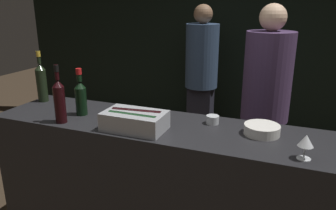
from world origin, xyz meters
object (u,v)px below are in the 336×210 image
Objects in this scene: red_wine_bottle_black_foil at (59,100)px; red_wine_bottle_burgundy at (81,96)px; champagne_bottle at (41,81)px; candle_votive at (213,120)px; person_in_hoodie at (201,73)px; person_blond_tee at (265,100)px; bowl_white at (262,129)px; ice_bin_with_bottles at (135,120)px; wine_glass at (306,142)px.

red_wine_bottle_black_foil is 0.17m from red_wine_bottle_burgundy.
candle_votive is at bearing 0.18° from champagne_bottle.
candle_votive is 0.21× the size of champagne_bottle.
person_in_hoodie is 1.20m from person_blond_tee.
red_wine_bottle_burgundy is 0.18× the size of person_blond_tee.
champagne_bottle is (-1.60, 0.06, 0.12)m from bowl_white.
red_wine_bottle_burgundy reaches higher than ice_bin_with_bottles.
champagne_bottle is at bearing -2.51° from person_in_hoodie.
bowl_white is at bearing 132.95° from wine_glass.
red_wine_bottle_burgundy is 1.93m from person_in_hoodie.
person_in_hoodie reaches higher than candle_votive.
person_in_hoodie is (-0.18, 2.01, -0.13)m from ice_bin_with_bottles.
bowl_white is 1.15m from red_wine_bottle_burgundy.
ice_bin_with_bottles is 1.16× the size of red_wine_bottle_burgundy.
ice_bin_with_bottles is 0.21× the size of person_blond_tee.
red_wine_bottle_burgundy is (-1.14, -0.09, 0.10)m from bowl_white.
wine_glass is 2.33m from person_in_hoodie.
red_wine_bottle_black_foil is 2.11m from person_in_hoodie.
champagne_bottle is 0.22× the size of person_in_hoodie.
bowl_white is 2.02m from person_in_hoodie.
wine_glass is (0.92, -0.04, 0.03)m from ice_bin_with_bottles.
ice_bin_with_bottles reaches higher than bowl_white.
candle_votive is at bearing 38.05° from person_in_hoodie.
bowl_white is 1.61× the size of wine_glass.
champagne_bottle is 1.77m from person_blond_tee.
champagne_bottle is 0.22× the size of person_blond_tee.
person_in_hoodie is at bearing 67.63° from champagne_bottle.
person_in_hoodie is at bearing 118.11° from wine_glass.
person_in_hoodie reaches higher than ice_bin_with_bottles.
ice_bin_with_bottles is 0.48m from candle_votive.
red_wine_bottle_burgundy is at bearing -18.26° from champagne_bottle.
champagne_bottle is at bearing 170.73° from wine_glass.
ice_bin_with_bottles is 0.46m from red_wine_bottle_burgundy.
red_wine_bottle_black_foil is (-0.48, -0.06, 0.09)m from ice_bin_with_bottles.
person_in_hoodie is (-0.87, 1.81, -0.10)m from bowl_white.
person_blond_tee is at bearing 103.96° from wine_glass.
ice_bin_with_bottles is 4.62× the size of candle_votive.
red_wine_bottle_black_foil is (-1.39, -0.02, 0.06)m from wine_glass.
bowl_white is at bearing 12.45° from red_wine_bottle_black_foil.
wine_glass is 1.40m from red_wine_bottle_black_foil.
red_wine_bottle_burgundy is at bearing -175.47° from bowl_white.
red_wine_bottle_burgundy is at bearing 166.63° from ice_bin_with_bottles.
bowl_white is at bearing -2.12° from champagne_bottle.
red_wine_bottle_burgundy is (-0.84, -0.15, 0.10)m from candle_votive.
red_wine_bottle_black_foil reaches higher than wine_glass.
champagne_bottle reaches higher than ice_bin_with_bottles.
person_blond_tee is (1.53, 0.87, -0.22)m from champagne_bottle.
wine_glass is 0.33× the size of champagne_bottle.
wine_glass is (0.22, -0.24, 0.06)m from bowl_white.
bowl_white is 1.60m from champagne_bottle.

